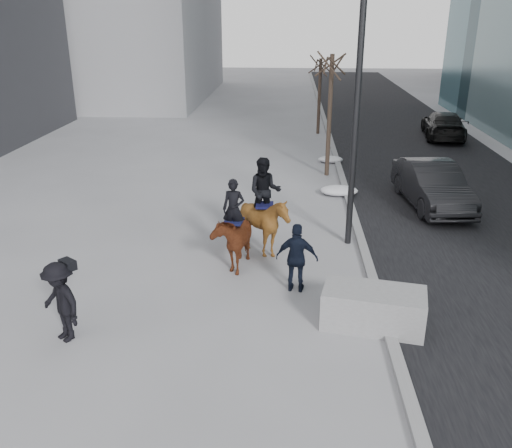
# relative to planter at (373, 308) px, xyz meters

# --- Properties ---
(ground) EXTENTS (120.00, 120.00, 0.00)m
(ground) POSITION_rel_planter_xyz_m (-2.69, 0.94, -0.43)
(ground) COLOR gray
(ground) RESTS_ON ground
(road) EXTENTS (8.00, 90.00, 0.01)m
(road) POSITION_rel_planter_xyz_m (4.31, 10.94, -0.43)
(road) COLOR black
(road) RESTS_ON ground
(curb) EXTENTS (0.25, 90.00, 0.12)m
(curb) POSITION_rel_planter_xyz_m (0.31, 10.94, -0.37)
(curb) COLOR gray
(curb) RESTS_ON ground
(planter) EXTENTS (2.35, 1.50, 0.87)m
(planter) POSITION_rel_planter_xyz_m (0.00, 0.00, 0.00)
(planter) COLOR gray
(planter) RESTS_ON ground
(car_near) EXTENTS (2.11, 4.86, 1.55)m
(car_near) POSITION_rel_planter_xyz_m (3.16, 8.18, 0.34)
(car_near) COLOR black
(car_near) RESTS_ON ground
(car_far) EXTENTS (2.62, 5.16, 1.43)m
(car_far) POSITION_rel_planter_xyz_m (6.52, 19.80, 0.28)
(car_far) COLOR black
(car_far) RESTS_ON ground
(tree_near) EXTENTS (1.20, 1.20, 5.48)m
(tree_near) POSITION_rel_planter_xyz_m (-0.29, 11.93, 2.31)
(tree_near) COLOR #372820
(tree_near) RESTS_ON ground
(tree_far) EXTENTS (1.20, 1.20, 4.59)m
(tree_far) POSITION_rel_planter_xyz_m (-0.29, 20.52, 1.86)
(tree_far) COLOR #35281F
(tree_far) RESTS_ON ground
(mounted_left) EXTENTS (1.06, 1.93, 2.38)m
(mounted_left) POSITION_rel_planter_xyz_m (-3.34, 2.90, 0.45)
(mounted_left) COLOR #502210
(mounted_left) RESTS_ON ground
(mounted_right) EXTENTS (1.47, 1.65, 2.78)m
(mounted_right) POSITION_rel_planter_xyz_m (-2.55, 3.67, 0.68)
(mounted_right) COLOR #542F10
(mounted_right) RESTS_ON ground
(feeder) EXTENTS (1.07, 0.92, 1.75)m
(feeder) POSITION_rel_planter_xyz_m (-1.65, 1.53, 0.44)
(feeder) COLOR black
(feeder) RESTS_ON ground
(camera_crew) EXTENTS (1.30, 1.20, 1.75)m
(camera_crew) POSITION_rel_planter_xyz_m (-6.52, -0.93, 0.45)
(camera_crew) COLOR black
(camera_crew) RESTS_ON ground
(lamppost) EXTENTS (0.25, 0.94, 9.09)m
(lamppost) POSITION_rel_planter_xyz_m (-0.09, 4.67, 4.56)
(lamppost) COLOR black
(lamppost) RESTS_ON ground
(snow_piles) EXTENTS (1.41, 14.47, 0.36)m
(snow_piles) POSITION_rel_planter_xyz_m (0.01, 7.51, -0.27)
(snow_piles) COLOR silver
(snow_piles) RESTS_ON ground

